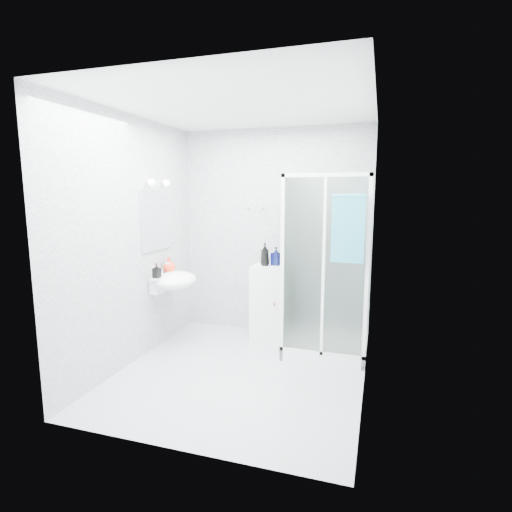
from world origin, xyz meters
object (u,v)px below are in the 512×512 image
(soap_dispenser_black, at_px, (157,271))
(storage_cabinet, at_px, (269,303))
(hand_towel, at_px, (348,227))
(wall_basin, at_px, (174,281))
(shampoo_bottle_a, at_px, (265,254))
(soap_dispenser_orange, at_px, (169,265))
(shower_enclosure, at_px, (319,314))
(shampoo_bottle_b, at_px, (276,256))

(soap_dispenser_black, bearing_deg, storage_cabinet, 34.16)
(hand_towel, bearing_deg, wall_basin, 177.53)
(shampoo_bottle_a, relative_size, soap_dispenser_orange, 1.49)
(hand_towel, xyz_separation_m, shampoo_bottle_a, (-1.02, 0.61, -0.41))
(shower_enclosure, bearing_deg, shampoo_bottle_b, 153.62)
(storage_cabinet, distance_m, soap_dispenser_orange, 1.30)
(shampoo_bottle_b, bearing_deg, shower_enclosure, -26.38)
(soap_dispenser_black, bearing_deg, shampoo_bottle_a, 34.18)
(storage_cabinet, bearing_deg, shampoo_bottle_a, -145.61)
(shower_enclosure, relative_size, soap_dispenser_black, 12.21)
(hand_towel, bearing_deg, shampoo_bottle_a, 148.94)
(wall_basin, relative_size, soap_dispenser_orange, 3.01)
(shampoo_bottle_a, bearing_deg, wall_basin, -151.02)
(soap_dispenser_black, bearing_deg, shampoo_bottle_b, 34.03)
(storage_cabinet, bearing_deg, wall_basin, -150.06)
(shower_enclosure, bearing_deg, hand_towel, -51.94)
(shower_enclosure, height_order, shampoo_bottle_a, shower_enclosure)
(wall_basin, relative_size, storage_cabinet, 0.60)
(storage_cabinet, relative_size, soap_dispenser_black, 5.70)
(soap_dispenser_black, bearing_deg, hand_towel, 2.90)
(soap_dispenser_orange, relative_size, soap_dispenser_black, 1.14)
(storage_cabinet, bearing_deg, soap_dispenser_orange, -158.12)
(wall_basin, xyz_separation_m, soap_dispenser_orange, (-0.12, 0.12, 0.16))
(shower_enclosure, bearing_deg, shampoo_bottle_a, 163.27)
(wall_basin, bearing_deg, shampoo_bottle_b, 29.41)
(shampoo_bottle_b, xyz_separation_m, soap_dispenser_black, (-1.18, -0.79, -0.10))
(soap_dispenser_orange, height_order, soap_dispenser_black, soap_dispenser_orange)
(storage_cabinet, bearing_deg, hand_towel, -32.55)
(shampoo_bottle_b, distance_m, soap_dispenser_orange, 1.29)
(wall_basin, distance_m, soap_dispenser_orange, 0.24)
(shampoo_bottle_b, relative_size, soap_dispenser_orange, 1.20)
(wall_basin, bearing_deg, hand_towel, -2.47)
(storage_cabinet, bearing_deg, soap_dispenser_black, -145.09)
(wall_basin, bearing_deg, storage_cabinet, 29.19)
(shampoo_bottle_a, distance_m, shampoo_bottle_b, 0.15)
(wall_basin, distance_m, shampoo_bottle_a, 1.12)
(wall_basin, xyz_separation_m, hand_towel, (1.97, -0.09, 0.68))
(hand_towel, relative_size, soap_dispenser_black, 4.11)
(shampoo_bottle_b, height_order, soap_dispenser_black, shampoo_bottle_b)
(soap_dispenser_orange, bearing_deg, wall_basin, -44.78)
(soap_dispenser_orange, bearing_deg, hand_towel, -5.68)
(shower_enclosure, relative_size, soap_dispenser_orange, 10.75)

